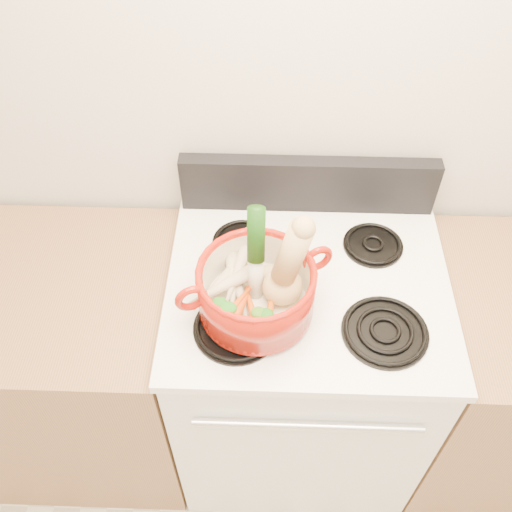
{
  "coord_description": "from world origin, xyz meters",
  "views": [
    {
      "loc": [
        -0.11,
        0.42,
        2.18
      ],
      "look_at": [
        -0.14,
        1.28,
        1.2
      ],
      "focal_mm": 40.0,
      "sensor_mm": 36.0,
      "label": 1
    }
  ],
  "objects_px": {
    "dutch_oven": "(256,290)",
    "leek": "(256,254)",
    "stove_body": "(299,372)",
    "squash": "(284,265)"
  },
  "relations": [
    {
      "from": "dutch_oven",
      "to": "leek",
      "type": "bearing_deg",
      "value": 69.66
    },
    {
      "from": "dutch_oven",
      "to": "leek",
      "type": "xyz_separation_m",
      "value": [
        -0.0,
        0.03,
        0.1
      ]
    },
    {
      "from": "squash",
      "to": "leek",
      "type": "height_order",
      "value": "leek"
    },
    {
      "from": "stove_body",
      "to": "dutch_oven",
      "type": "bearing_deg",
      "value": -143.79
    },
    {
      "from": "squash",
      "to": "stove_body",
      "type": "bearing_deg",
      "value": 35.8
    },
    {
      "from": "squash",
      "to": "dutch_oven",
      "type": "bearing_deg",
      "value": 174.75
    },
    {
      "from": "stove_body",
      "to": "leek",
      "type": "bearing_deg",
      "value": -154.35
    },
    {
      "from": "stove_body",
      "to": "squash",
      "type": "distance_m",
      "value": 0.68
    },
    {
      "from": "stove_body",
      "to": "dutch_oven",
      "type": "distance_m",
      "value": 0.61
    },
    {
      "from": "dutch_oven",
      "to": "leek",
      "type": "relative_size",
      "value": 1.05
    }
  ]
}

